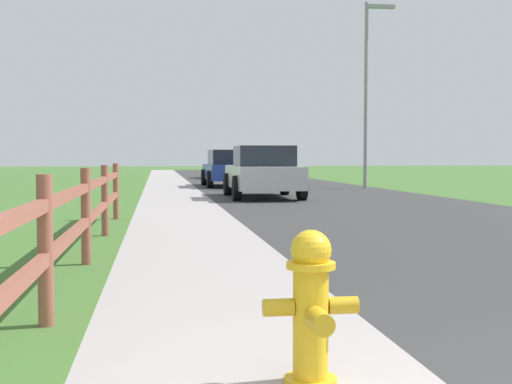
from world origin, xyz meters
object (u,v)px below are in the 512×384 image
Objects in this scene: fire_hydrant at (311,304)px; parked_car_beige at (226,165)px; parked_car_blue at (230,168)px; parked_suv_silver at (263,172)px; street_lamp at (369,80)px.

parked_car_beige is (3.08, 34.31, 0.34)m from fire_hydrant.
parked_suv_silver is at bearing -89.07° from parked_car_blue.
parked_car_blue is (-0.12, 7.61, 0.01)m from parked_suv_silver.
parked_suv_silver is 0.62× the size of street_lamp.
street_lamp is at bearing -23.77° from parked_car_blue.
parked_suv_silver is 0.98× the size of parked_car_beige.
parked_suv_silver is at bearing 81.84° from fire_hydrant.
fire_hydrant is 0.18× the size of parked_car_beige.
parked_car_blue is 6.51m from street_lamp.
street_lamp is at bearing -72.30° from parked_car_beige.
fire_hydrant is 23.63m from parked_car_blue.
fire_hydrant is 0.19× the size of parked_suv_silver.
parked_car_beige is at bearing 85.09° from parked_car_blue.
parked_car_beige is (0.93, 10.78, 0.01)m from parked_car_blue.
parked_suv_silver reaches higher than parked_car_beige.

